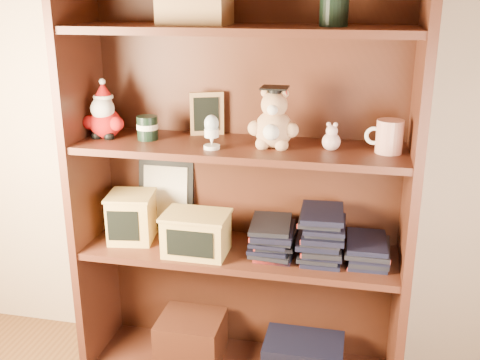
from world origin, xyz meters
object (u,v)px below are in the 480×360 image
object	(u,v)px
bookcase	(242,186)
treats_box	(132,217)
teacher_mug	(389,137)
grad_teddy_bear	(274,124)

from	to	relation	value
bookcase	treats_box	distance (m)	0.44
bookcase	teacher_mug	xyz separation A→B (m)	(0.50, -0.05, 0.23)
bookcase	treats_box	world-z (taller)	bookcase
bookcase	treats_box	size ratio (longest dim) A/B	8.31
teacher_mug	bookcase	bearing A→B (deg)	174.22
bookcase	treats_box	xyz separation A→B (m)	(-0.42, -0.05, -0.14)
grad_teddy_bear	treats_box	distance (m)	0.66
grad_teddy_bear	teacher_mug	bearing A→B (deg)	0.96
bookcase	teacher_mug	bearing A→B (deg)	-5.78
grad_teddy_bear	teacher_mug	xyz separation A→B (m)	(0.38, 0.01, -0.03)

